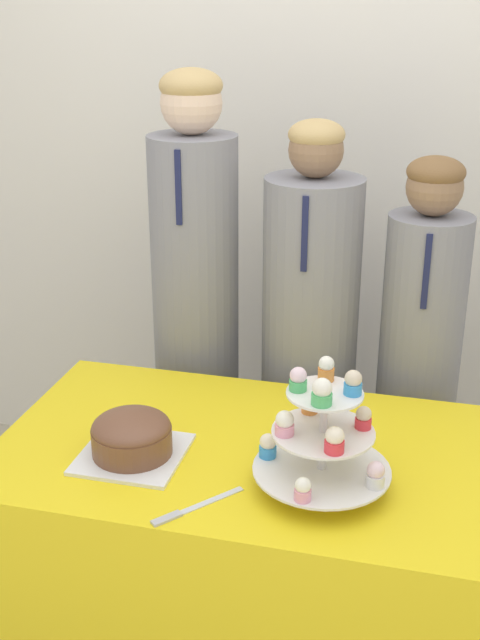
% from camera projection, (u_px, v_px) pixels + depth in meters
% --- Properties ---
extents(wall_back, '(9.00, 0.06, 2.70)m').
position_uv_depth(wall_back, '(335.00, 134.00, 2.82)').
color(wall_back, silver).
rests_on(wall_back, ground_plane).
extents(table, '(1.35, 0.76, 0.73)m').
position_uv_depth(table, '(260.00, 566.00, 2.17)').
color(table, yellow).
rests_on(table, ground_plane).
extents(round_cake, '(0.25, 0.25, 0.12)m').
position_uv_depth(round_cake, '(132.00, 436.00, 1.98)').
color(round_cake, white).
rests_on(round_cake, table).
extents(cake_knife, '(0.17, 0.20, 0.01)m').
position_uv_depth(cake_knife, '(183.00, 512.00, 1.78)').
color(cake_knife, silver).
rests_on(cake_knife, table).
extents(cupcake_stand, '(0.32, 0.32, 0.31)m').
position_uv_depth(cupcake_stand, '(323.00, 433.00, 1.82)').
color(cupcake_stand, silver).
rests_on(cupcake_stand, table).
extents(student_0, '(0.28, 0.28, 1.61)m').
position_uv_depth(student_0, '(196.00, 331.00, 2.64)').
color(student_0, gray).
rests_on(student_0, ground_plane).
extents(student_1, '(0.30, 0.31, 1.47)m').
position_uv_depth(student_1, '(308.00, 366.00, 2.58)').
color(student_1, gray).
rests_on(student_1, ground_plane).
extents(student_2, '(0.25, 0.25, 1.38)m').
position_uv_depth(student_2, '(416.00, 386.00, 2.51)').
color(student_2, gray).
rests_on(student_2, ground_plane).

